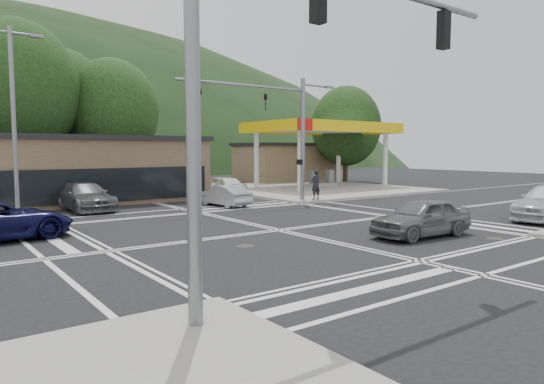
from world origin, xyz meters
TOP-DOWN VIEW (x-y plane):
  - ground at (0.00, 0.00)m, footprint 120.00×120.00m
  - sidewalk_ne at (15.00, 15.00)m, footprint 16.00×16.00m
  - gas_station_canopy at (16.99, 15.99)m, footprint 12.32×8.34m
  - convenience_store at (20.00, 25.00)m, footprint 10.00×6.00m
  - commercial_row at (-8.00, 17.00)m, footprint 24.00×8.00m
  - tree_n_b at (-6.00, 24.00)m, footprint 9.00×9.00m
  - tree_n_c at (1.00, 24.00)m, footprint 7.60×7.60m
  - tree_n_e at (-2.00, 28.00)m, footprint 8.40×8.40m
  - tree_ne at (24.00, 20.00)m, footprint 7.20×7.20m
  - streetlight_nw at (-8.44, 9.00)m, footprint 2.50×0.25m
  - signal_mast_ne at (6.95, 8.20)m, footprint 11.65×0.30m
  - signal_mast_sw at (-6.39, -8.20)m, footprint 9.14×0.28m
  - car_grey_center at (3.61, -4.50)m, footprint 4.53×2.05m
  - car_queue_a at (2.73, 9.00)m, footprint 1.68×3.99m
  - car_queue_b at (5.50, 14.00)m, footprint 2.03×4.56m
  - car_northbound at (-4.69, 11.82)m, footprint 2.50×5.55m
  - pedestrian at (8.74, 7.50)m, footprint 0.72×0.48m

SIDE VIEW (x-z plane):
  - ground at x=0.00m, z-range 0.00..0.00m
  - sidewalk_ne at x=15.00m, z-range 0.00..0.15m
  - car_queue_a at x=2.73m, z-range 0.00..1.28m
  - car_grey_center at x=3.61m, z-range 0.00..1.51m
  - car_queue_b at x=5.50m, z-range 0.00..1.52m
  - car_northbound at x=-4.69m, z-range 0.00..1.58m
  - pedestrian at x=8.74m, z-range 0.15..2.11m
  - convenience_store at x=20.00m, z-range 0.00..3.80m
  - commercial_row at x=-8.00m, z-range 0.00..4.00m
  - gas_station_canopy at x=16.99m, z-range 2.17..7.92m
  - streetlight_nw at x=-8.44m, z-range 0.55..9.55m
  - signal_mast_ne at x=6.95m, z-range 1.07..9.07m
  - signal_mast_sw at x=-6.39m, z-range 1.12..9.12m
  - tree_ne at x=24.00m, z-range 0.85..10.84m
  - tree_n_c at x=1.00m, z-range 1.06..11.93m
  - tree_n_e at x=-2.00m, z-range 1.15..13.13m
  - tree_n_b at x=-6.00m, z-range 1.30..14.28m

